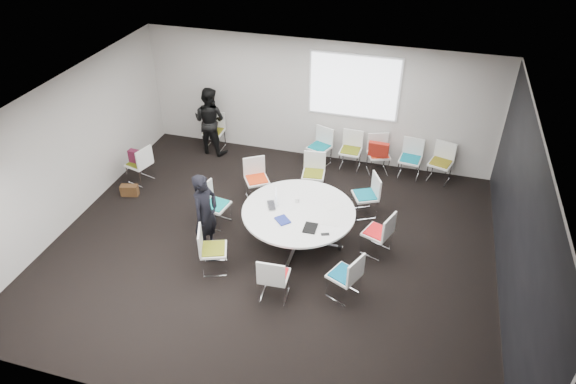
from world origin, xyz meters
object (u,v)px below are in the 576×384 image
(chair_ring_d, at_px, (257,187))
(chair_spare_left, at_px, (141,171))
(chair_person_back, at_px, (214,138))
(maroon_bag, at_px, (138,157))
(chair_back_c, at_px, (378,161))
(chair_back_d, at_px, (409,166))
(chair_ring_g, at_px, (274,284))
(chair_ring_h, at_px, (344,283))
(chair_back_e, at_px, (439,170))
(chair_back_b, at_px, (350,157))
(person_back, at_px, (210,121))
(chair_ring_f, at_px, (214,257))
(chair_ring_a, at_px, (377,240))
(chair_ring_c, at_px, (313,181))
(cup, at_px, (297,200))
(laptop, at_px, (274,205))
(conference_table, at_px, (298,220))
(chair_back_a, at_px, (319,154))
(chair_ring_b, at_px, (365,203))
(person_main, at_px, (206,214))
(brown_bag, at_px, (130,190))
(chair_ring_e, at_px, (216,212))

(chair_ring_d, height_order, chair_spare_left, same)
(chair_person_back, relative_size, maroon_bag, 2.20)
(chair_back_c, xyz_separation_m, chair_back_d, (0.70, -0.02, 0.00))
(chair_ring_d, height_order, chair_ring_g, same)
(chair_person_back, bearing_deg, chair_ring_h, 133.33)
(chair_ring_h, height_order, chair_back_e, same)
(chair_ring_h, xyz_separation_m, chair_back_b, (-0.63, 4.01, 0.00))
(chair_spare_left, xyz_separation_m, maroon_bag, (-0.02, 0.00, 0.34))
(chair_back_c, relative_size, chair_back_d, 1.00)
(chair_spare_left, distance_m, person_back, 2.01)
(chair_ring_f, distance_m, chair_back_c, 4.63)
(chair_ring_a, height_order, chair_ring_h, same)
(chair_ring_h, xyz_separation_m, chair_person_back, (-3.96, 4.02, 0.00))
(chair_ring_a, xyz_separation_m, chair_ring_c, (-1.57, 1.59, 0.00))
(chair_ring_a, distance_m, chair_ring_c, 2.23)
(chair_ring_g, relative_size, chair_back_c, 1.00)
(cup, bearing_deg, laptop, -148.26)
(chair_back_b, bearing_deg, conference_table, 83.27)
(chair_ring_g, xyz_separation_m, chair_person_back, (-2.87, 4.35, 0.00))
(chair_back_b, distance_m, chair_back_c, 0.63)
(chair_back_a, height_order, chair_back_d, same)
(chair_ring_d, height_order, laptop, chair_ring_d)
(chair_ring_b, relative_size, chair_ring_h, 1.00)
(chair_ring_f, height_order, maroon_bag, chair_ring_f)
(chair_ring_d, bearing_deg, chair_person_back, -78.78)
(chair_back_d, xyz_separation_m, cup, (-1.87, -2.63, 0.50))
(chair_ring_a, height_order, chair_ring_c, same)
(conference_table, xyz_separation_m, cup, (-0.09, 0.25, 0.26))
(chair_back_a, xyz_separation_m, person_main, (-1.27, -3.49, 0.52))
(person_main, bearing_deg, conference_table, -54.66)
(conference_table, distance_m, chair_ring_a, 1.46)
(chair_spare_left, bearing_deg, chair_back_c, -54.56)
(chair_back_a, height_order, brown_bag, chair_back_a)
(chair_ring_f, height_order, laptop, chair_ring_f)
(chair_ring_a, distance_m, chair_ring_e, 3.12)
(chair_ring_c, relative_size, chair_person_back, 1.00)
(person_main, xyz_separation_m, laptop, (1.06, 0.65, -0.05))
(chair_back_a, xyz_separation_m, laptop, (-0.21, -2.84, 0.47))
(chair_ring_f, relative_size, laptop, 2.88)
(chair_person_back, relative_size, person_main, 0.56)
(chair_spare_left, relative_size, chair_person_back, 1.00)
(chair_ring_b, bearing_deg, chair_ring_e, 85.74)
(chair_ring_g, relative_size, cup, 9.78)
(chair_ring_h, xyz_separation_m, chair_back_c, (0.00, 4.02, 0.00))
(chair_ring_f, bearing_deg, chair_back_a, 146.12)
(brown_bag, bearing_deg, chair_back_c, 25.97)
(chair_ring_g, distance_m, laptop, 1.61)
(chair_ring_a, bearing_deg, cup, 105.85)
(chair_ring_a, relative_size, chair_ring_e, 1.00)
(chair_ring_c, distance_m, chair_back_b, 1.32)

